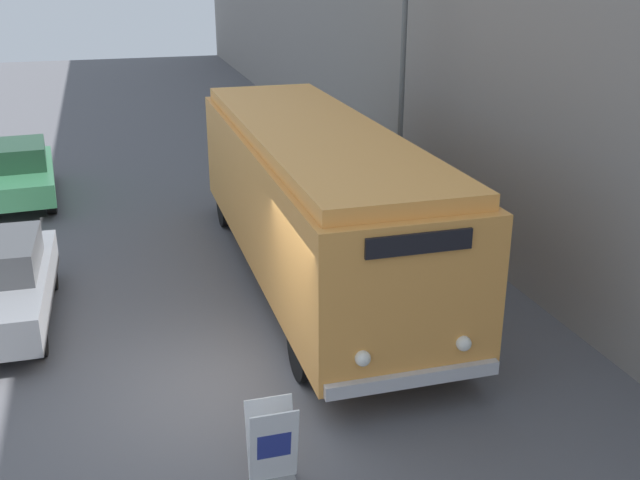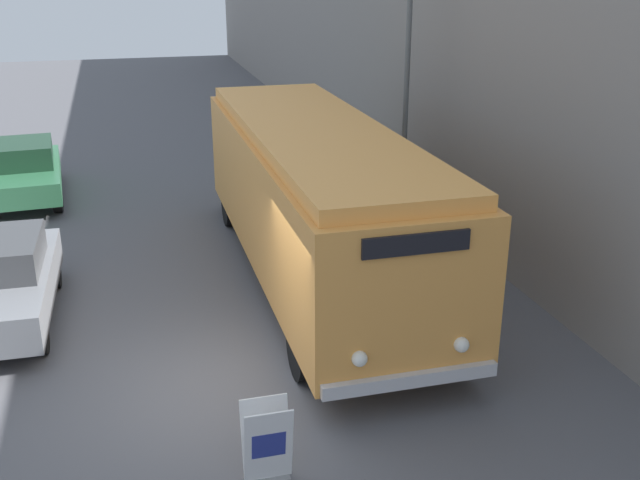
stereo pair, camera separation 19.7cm
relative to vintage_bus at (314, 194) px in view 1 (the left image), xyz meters
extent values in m
plane|color=#56565B|center=(-2.43, -3.57, -1.76)|extent=(80.00, 80.00, 0.00)
cube|color=gray|center=(3.81, 6.43, 1.75)|extent=(0.30, 60.00, 7.01)
cylinder|color=black|center=(-1.18, -3.59, -1.27)|extent=(0.28, 0.98, 0.98)
cylinder|color=black|center=(1.18, -3.59, -1.27)|extent=(0.28, 0.98, 0.98)
cylinder|color=black|center=(-1.18, 3.61, -1.27)|extent=(0.28, 0.98, 0.98)
cylinder|color=black|center=(1.18, 3.61, -1.27)|extent=(0.28, 0.98, 0.98)
cube|color=#EF9E47|center=(0.00, 0.01, -0.09)|extent=(2.68, 10.00, 2.36)
cube|color=#FEA74B|center=(0.00, 0.01, 1.21)|extent=(2.47, 9.60, 0.24)
cube|color=silver|center=(0.00, -5.05, -1.15)|extent=(2.55, 0.12, 0.20)
sphere|color=white|center=(-0.74, -5.02, -0.72)|extent=(0.22, 0.22, 0.22)
sphere|color=white|center=(0.74, -5.02, -0.72)|extent=(0.22, 0.22, 0.22)
cube|color=black|center=(0.00, -5.01, 0.84)|extent=(1.48, 0.06, 0.28)
cube|color=gray|center=(-2.16, -5.79, -1.75)|extent=(0.54, 0.23, 0.01)
cube|color=white|center=(-2.16, -5.88, -1.23)|extent=(0.60, 0.21, 1.05)
cube|color=white|center=(-2.16, -5.69, -1.23)|extent=(0.60, 0.21, 1.05)
cube|color=navy|center=(-2.16, -5.90, -1.21)|extent=(0.42, 0.07, 0.37)
cylinder|color=#595E60|center=(2.70, 2.36, 1.46)|extent=(0.12, 0.12, 6.43)
cylinder|color=black|center=(-5.10, -1.77, -1.44)|extent=(0.22, 0.64, 0.64)
cylinder|color=black|center=(-5.04, 0.91, -1.44)|extent=(0.22, 0.64, 0.64)
cylinder|color=black|center=(-5.23, 5.70, -1.42)|extent=(0.22, 0.69, 0.69)
cylinder|color=black|center=(-5.41, 8.52, -1.42)|extent=(0.22, 0.69, 0.69)
cube|color=#2D6642|center=(-6.09, 7.06, -1.13)|extent=(2.08, 4.34, 0.58)
cube|color=#193824|center=(-6.10, 7.17, -0.54)|extent=(1.66, 2.00, 0.59)
camera|label=1|loc=(-3.71, -13.26, 4.30)|focal=42.00mm
camera|label=2|loc=(-3.52, -13.31, 4.30)|focal=42.00mm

